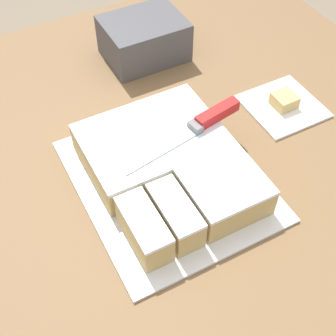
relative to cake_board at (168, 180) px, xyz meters
name	(u,v)px	position (x,y,z in m)	size (l,w,h in m)	color
countertop	(131,281)	(-0.08, 0.06, -0.45)	(1.40, 1.10, 0.89)	brown
cake_board	(168,180)	(0.00, 0.00, 0.00)	(0.32, 0.38, 0.01)	silver
cake	(168,166)	(0.00, 0.00, 0.03)	(0.25, 0.31, 0.06)	tan
knife	(204,121)	(0.10, 0.04, 0.07)	(0.26, 0.07, 0.02)	silver
paper_napkin	(282,105)	(0.31, 0.07, 0.00)	(0.15, 0.15, 0.01)	white
brownie	(284,100)	(0.31, 0.07, 0.02)	(0.05, 0.05, 0.03)	tan
storage_box	(144,39)	(0.13, 0.37, 0.04)	(0.18, 0.14, 0.09)	#47474C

